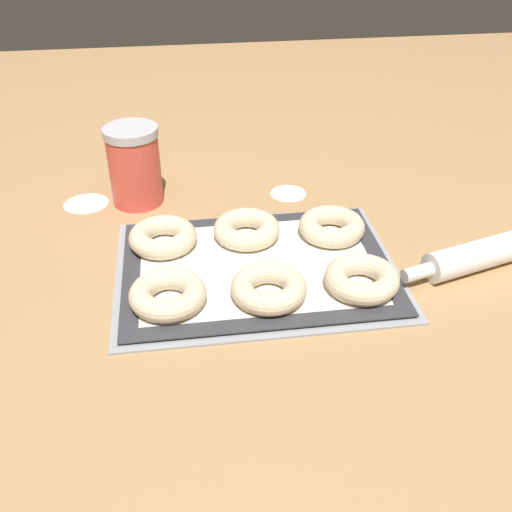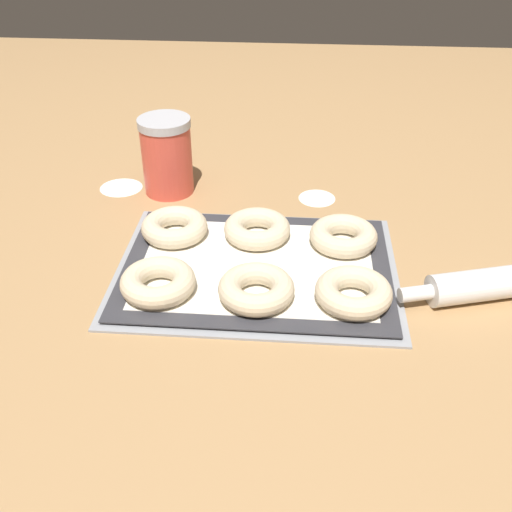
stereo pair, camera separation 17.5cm
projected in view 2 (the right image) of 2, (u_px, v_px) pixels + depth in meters
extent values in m
plane|color=#A87F51|center=(258.00, 265.00, 1.00)|extent=(2.80, 2.80, 0.00)
cube|color=#93969B|center=(256.00, 268.00, 0.99)|extent=(0.46, 0.35, 0.01)
cube|color=#333338|center=(256.00, 266.00, 0.98)|extent=(0.44, 0.32, 0.00)
cube|color=silver|center=(256.00, 266.00, 0.98)|extent=(0.38, 0.26, 0.00)
torus|color=beige|center=(158.00, 282.00, 0.91)|extent=(0.12, 0.12, 0.04)
torus|color=beige|center=(256.00, 289.00, 0.90)|extent=(0.12, 0.12, 0.04)
torus|color=beige|center=(354.00, 292.00, 0.89)|extent=(0.12, 0.12, 0.04)
torus|color=beige|center=(174.00, 227.00, 1.05)|extent=(0.12, 0.12, 0.04)
torus|color=beige|center=(257.00, 229.00, 1.04)|extent=(0.12, 0.12, 0.04)
torus|color=beige|center=(343.00, 236.00, 1.02)|extent=(0.12, 0.12, 0.04)
cylinder|color=#DB4C3D|center=(167.00, 160.00, 1.18)|extent=(0.10, 0.10, 0.14)
cylinder|color=#B2B2B7|center=(164.00, 123.00, 1.14)|extent=(0.10, 0.10, 0.02)
cylinder|color=silver|center=(415.00, 294.00, 0.90)|extent=(0.05, 0.04, 0.02)
ellipsoid|color=white|center=(121.00, 187.00, 1.23)|extent=(0.09, 0.08, 0.00)
ellipsoid|color=white|center=(317.00, 198.00, 1.19)|extent=(0.07, 0.07, 0.00)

